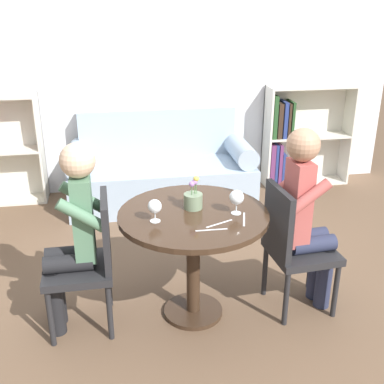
# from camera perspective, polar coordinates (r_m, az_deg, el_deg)

# --- Properties ---
(ground_plane) EXTENTS (16.00, 16.00, 0.00)m
(ground_plane) POSITION_cam_1_polar(r_m,az_deg,el_deg) (3.41, 0.14, -14.10)
(ground_plane) COLOR brown
(back_wall) EXTENTS (5.20, 0.05, 2.70)m
(back_wall) POSITION_cam_1_polar(r_m,az_deg,el_deg) (5.16, -4.49, 14.85)
(back_wall) COLOR silver
(back_wall) RESTS_ON ground_plane
(round_table) EXTENTS (0.95, 0.95, 0.76)m
(round_table) POSITION_cam_1_polar(r_m,az_deg,el_deg) (3.08, 0.16, -4.97)
(round_table) COLOR #382619
(round_table) RESTS_ON ground_plane
(couch) EXTENTS (1.86, 0.80, 0.92)m
(couch) POSITION_cam_1_polar(r_m,az_deg,el_deg) (5.00, -3.67, 2.31)
(couch) COLOR #9EB2C6
(couch) RESTS_ON ground_plane
(bookshelf_right) EXTENTS (0.96, 0.28, 1.11)m
(bookshelf_right) POSITION_cam_1_polar(r_m,az_deg,el_deg) (5.53, 12.10, 6.41)
(bookshelf_right) COLOR silver
(bookshelf_right) RESTS_ON ground_plane
(chair_left) EXTENTS (0.42, 0.42, 0.90)m
(chair_left) POSITION_cam_1_polar(r_m,az_deg,el_deg) (3.12, -12.10, -7.63)
(chair_left) COLOR #232326
(chair_left) RESTS_ON ground_plane
(chair_right) EXTENTS (0.45, 0.45, 0.90)m
(chair_right) POSITION_cam_1_polar(r_m,az_deg,el_deg) (3.28, 11.85, -6.02)
(chair_right) COLOR #232326
(chair_right) RESTS_ON ground_plane
(person_left) EXTENTS (0.42, 0.34, 1.25)m
(person_left) POSITION_cam_1_polar(r_m,az_deg,el_deg) (3.04, -14.01, -4.83)
(person_left) COLOR black
(person_left) RESTS_ON ground_plane
(person_right) EXTENTS (0.44, 0.36, 1.28)m
(person_right) POSITION_cam_1_polar(r_m,az_deg,el_deg) (3.23, 13.46, -2.74)
(person_right) COLOR #282D47
(person_right) RESTS_ON ground_plane
(wine_glass_left) EXTENTS (0.08, 0.08, 0.14)m
(wine_glass_left) POSITION_cam_1_polar(r_m,az_deg,el_deg) (2.88, -4.44, -1.79)
(wine_glass_left) COLOR white
(wine_glass_left) RESTS_ON round_table
(wine_glass_right) EXTENTS (0.09, 0.09, 0.16)m
(wine_glass_right) POSITION_cam_1_polar(r_m,az_deg,el_deg) (2.98, 5.32, -0.71)
(wine_glass_right) COLOR white
(wine_glass_right) RESTS_ON round_table
(flower_vase) EXTENTS (0.12, 0.12, 0.22)m
(flower_vase) POSITION_cam_1_polar(r_m,az_deg,el_deg) (3.06, 0.14, -0.87)
(flower_vase) COLOR gray
(flower_vase) RESTS_ON round_table
(knife_left_setting) EXTENTS (0.18, 0.09, 0.00)m
(knife_left_setting) POSITION_cam_1_polar(r_m,az_deg,el_deg) (2.88, 3.25, -3.76)
(knife_left_setting) COLOR silver
(knife_left_setting) RESTS_ON round_table
(fork_left_setting) EXTENTS (0.06, 0.19, 0.00)m
(fork_left_setting) POSITION_cam_1_polar(r_m,az_deg,el_deg) (2.95, 6.19, -3.23)
(fork_left_setting) COLOR silver
(fork_left_setting) RESTS_ON round_table
(knife_right_setting) EXTENTS (0.19, 0.01, 0.00)m
(knife_right_setting) POSITION_cam_1_polar(r_m,az_deg,el_deg) (2.81, 2.33, -4.50)
(knife_right_setting) COLOR silver
(knife_right_setting) RESTS_ON round_table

